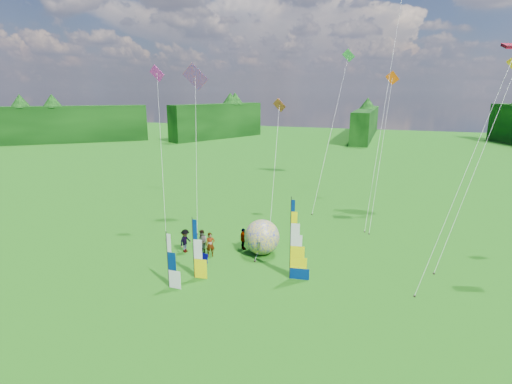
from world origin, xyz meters
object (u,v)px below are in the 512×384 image
(bol_inflatable, at_px, (262,237))
(camp_chair, at_px, (202,263))
(side_banner_far, at_px, (168,261))
(spectator_c, at_px, (185,241))
(spectator_d, at_px, (243,239))
(feather_banner_main, at_px, (290,240))
(kite_whale, at_px, (387,89))
(spectator_a, at_px, (210,245))
(spectator_b, at_px, (202,241))
(side_banner_left, at_px, (193,249))

(bol_inflatable, height_order, camp_chair, bol_inflatable)
(side_banner_far, relative_size, spectator_c, 1.98)
(spectator_d, bearing_deg, feather_banner_main, -169.19)
(feather_banner_main, relative_size, kite_whale, 0.22)
(spectator_a, bearing_deg, spectator_b, 123.22)
(side_banner_far, relative_size, camp_chair, 3.16)
(feather_banner_main, distance_m, spectator_d, 6.13)
(spectator_a, distance_m, kite_whale, 22.01)
(feather_banner_main, distance_m, bol_inflatable, 4.65)
(spectator_b, distance_m, camp_chair, 3.10)
(spectator_a, distance_m, spectator_c, 2.13)
(bol_inflatable, distance_m, spectator_c, 5.80)
(feather_banner_main, height_order, side_banner_far, feather_banner_main)
(side_banner_left, xyz_separation_m, spectator_d, (1.33, 5.52, -1.16))
(spectator_d, height_order, camp_chair, spectator_d)
(bol_inflatable, bearing_deg, spectator_c, -163.98)
(side_banner_left, height_order, side_banner_far, side_banner_left)
(spectator_b, distance_m, spectator_d, 3.15)
(spectator_a, relative_size, kite_whale, 0.08)
(spectator_b, bearing_deg, feather_banner_main, 22.38)
(feather_banner_main, xyz_separation_m, side_banner_left, (-5.93, -1.92, -0.66))
(bol_inflatable, xyz_separation_m, camp_chair, (-2.98, -4.05, -0.76))
(spectator_c, distance_m, kite_whale, 23.09)
(feather_banner_main, xyz_separation_m, kite_whale, (4.69, 16.98, 9.36))
(spectator_b, bearing_deg, side_banner_far, -47.04)
(feather_banner_main, bearing_deg, spectator_a, 158.44)
(feather_banner_main, relative_size, bol_inflatable, 2.02)
(feather_banner_main, distance_m, side_banner_far, 7.76)
(spectator_a, relative_size, spectator_d, 1.07)
(side_banner_left, relative_size, camp_chair, 3.57)
(side_banner_left, xyz_separation_m, bol_inflatable, (2.94, 5.20, -0.69))
(spectator_d, bearing_deg, side_banner_far, 121.97)
(feather_banner_main, distance_m, camp_chair, 6.38)
(side_banner_far, bearing_deg, spectator_b, 95.81)
(side_banner_far, height_order, camp_chair, side_banner_far)
(feather_banner_main, xyz_separation_m, spectator_c, (-8.55, 1.69, -1.77))
(spectator_b, distance_m, kite_whale, 22.19)
(spectator_c, bearing_deg, side_banner_far, -153.72)
(bol_inflatable, distance_m, kite_whale, 19.01)
(side_banner_far, bearing_deg, bol_inflatable, 61.71)
(spectator_b, xyz_separation_m, spectator_c, (-1.23, -0.32, 0.01))
(side_banner_left, height_order, kite_whale, kite_whale)
(spectator_c, relative_size, camp_chair, 1.59)
(spectator_b, bearing_deg, kite_whale, 89.02)
(bol_inflatable, distance_m, spectator_b, 4.53)
(side_banner_far, relative_size, bol_inflatable, 1.35)
(feather_banner_main, relative_size, side_banner_left, 1.33)
(side_banner_left, xyz_separation_m, kite_whale, (10.62, 18.90, 10.02))
(side_banner_left, relative_size, spectator_d, 2.36)
(side_banner_left, height_order, spectator_c, side_banner_left)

